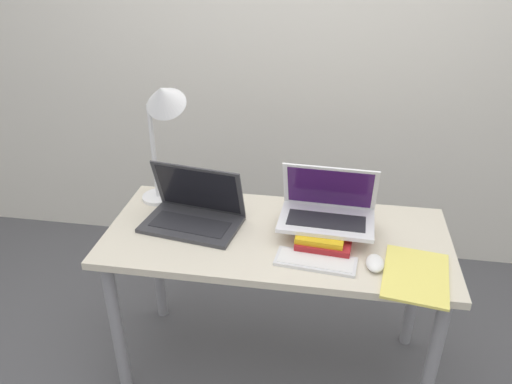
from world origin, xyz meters
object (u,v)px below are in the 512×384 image
(desk_lamp, at_px, (162,110))
(laptop_on_books, at_px, (327,209))
(wireless_keyboard, at_px, (316,261))
(laptop_left, at_px, (194,212))
(notepad, at_px, (416,275))
(book_stack, at_px, (325,232))
(mouse, at_px, (375,263))

(desk_lamp, bearing_deg, laptop_on_books, -10.11)
(wireless_keyboard, distance_m, desk_lamp, 0.84)
(laptop_left, xyz_separation_m, laptop_on_books, (0.53, 0.02, 0.05))
(notepad, bearing_deg, book_stack, 149.49)
(laptop_left, bearing_deg, mouse, -14.70)
(laptop_left, bearing_deg, notepad, -14.33)
(wireless_keyboard, bearing_deg, laptop_left, 158.89)
(notepad, bearing_deg, laptop_on_books, 143.82)
(desk_lamp, bearing_deg, mouse, -20.67)
(laptop_on_books, height_order, mouse, laptop_on_books)
(book_stack, bearing_deg, notepad, -30.51)
(wireless_keyboard, bearing_deg, notepad, -3.75)
(wireless_keyboard, height_order, desk_lamp, desk_lamp)
(book_stack, bearing_deg, laptop_left, 176.98)
(laptop_left, relative_size, book_stack, 1.43)
(book_stack, height_order, desk_lamp, desk_lamp)
(laptop_on_books, height_order, notepad, laptop_on_books)
(desk_lamp, bearing_deg, book_stack, -13.70)
(mouse, bearing_deg, desk_lamp, 159.33)
(laptop_on_books, distance_m, desk_lamp, 0.75)
(wireless_keyboard, height_order, mouse, mouse)
(book_stack, xyz_separation_m, desk_lamp, (-0.67, 0.16, 0.40))
(notepad, xyz_separation_m, desk_lamp, (-0.99, 0.35, 0.42))
(book_stack, distance_m, wireless_keyboard, 0.17)
(laptop_on_books, relative_size, wireless_keyboard, 1.24)
(mouse, height_order, notepad, mouse)
(book_stack, relative_size, desk_lamp, 0.50)
(laptop_on_books, xyz_separation_m, desk_lamp, (-0.67, 0.12, 0.32))
(laptop_on_books, xyz_separation_m, mouse, (0.18, -0.20, -0.09))
(laptop_left, height_order, laptop_on_books, laptop_on_books)
(laptop_left, relative_size, notepad, 1.23)
(book_stack, height_order, mouse, book_stack)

